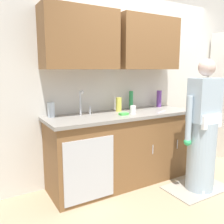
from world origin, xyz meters
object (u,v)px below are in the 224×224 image
(person_at_sink, at_px, (202,136))
(bottle_cleaner_spray, at_px, (51,110))
(bottle_dish_liquid, at_px, (159,99))
(cup_by_sink, at_px, (133,110))
(sink, at_px, (88,118))
(bottle_water_short, at_px, (131,100))
(sponge, at_px, (124,114))
(knife_on_counter, at_px, (161,112))
(bottle_water_tall, at_px, (119,104))

(person_at_sink, bearing_deg, bottle_cleaner_spray, 151.08)
(bottle_cleaner_spray, bearing_deg, bottle_dish_liquid, -0.91)
(person_at_sink, distance_m, cup_by_sink, 0.91)
(sink, height_order, bottle_water_short, sink)
(bottle_cleaner_spray, height_order, sponge, bottle_cleaner_spray)
(bottle_cleaner_spray, relative_size, cup_by_sink, 1.80)
(bottle_cleaner_spray, relative_size, knife_on_counter, 0.74)
(person_at_sink, relative_size, bottle_water_tall, 8.68)
(sink, relative_size, bottle_water_short, 1.94)
(bottle_dish_liquid, distance_m, cup_by_sink, 0.72)
(bottle_water_tall, distance_m, cup_by_sink, 0.25)
(bottle_water_tall, distance_m, bottle_cleaner_spray, 0.91)
(knife_on_counter, bearing_deg, person_at_sink, 92.66)
(bottle_water_short, relative_size, bottle_dish_liquid, 1.05)
(person_at_sink, bearing_deg, bottle_water_short, 116.38)
(bottle_cleaner_spray, relative_size, sponge, 1.62)
(person_at_sink, relative_size, sponge, 14.73)
(bottle_water_short, distance_m, knife_on_counter, 0.48)
(cup_by_sink, bearing_deg, person_at_sink, -43.60)
(person_at_sink, bearing_deg, sponge, 144.21)
(knife_on_counter, bearing_deg, sponge, -31.47)
(bottle_water_short, bearing_deg, person_at_sink, -63.62)
(cup_by_sink, xyz_separation_m, sponge, (-0.16, -0.03, -0.03))
(bottle_water_short, xyz_separation_m, bottle_dish_liquid, (0.48, -0.04, -0.01))
(bottle_dish_liquid, height_order, cup_by_sink, bottle_dish_liquid)
(bottle_water_short, xyz_separation_m, knife_on_counter, (0.21, -0.41, -0.13))
(person_at_sink, xyz_separation_m, bottle_cleaner_spray, (-1.60, 0.88, 0.34))
(bottle_dish_liquid, relative_size, knife_on_counter, 1.02)
(person_at_sink, distance_m, sponge, 1.00)
(bottle_cleaner_spray, xyz_separation_m, knife_on_counter, (1.36, -0.40, -0.09))
(sink, distance_m, bottle_water_tall, 0.54)
(bottle_cleaner_spray, bearing_deg, knife_on_counter, -16.27)
(sink, distance_m, person_at_sink, 1.41)
(sink, xyz_separation_m, bottle_cleaner_spray, (-0.39, 0.19, 0.10))
(person_at_sink, xyz_separation_m, bottle_dish_liquid, (0.04, 0.86, 0.37))
(bottle_cleaner_spray, bearing_deg, cup_by_sink, -16.54)
(sponge, bearing_deg, bottle_cleaner_spray, 158.66)
(cup_by_sink, xyz_separation_m, knife_on_counter, (0.39, -0.11, -0.05))
(knife_on_counter, bearing_deg, bottle_cleaner_spray, -39.53)
(bottle_water_short, height_order, bottle_water_tall, bottle_water_short)
(bottle_dish_liquid, bearing_deg, bottle_water_tall, -177.67)
(sink, height_order, knife_on_counter, sink)
(bottle_dish_liquid, distance_m, bottle_water_tall, 0.73)
(sink, distance_m, sponge, 0.44)
(bottle_water_tall, distance_m, knife_on_counter, 0.58)
(sink, bearing_deg, person_at_sink, -29.66)
(bottle_cleaner_spray, bearing_deg, sink, -26.56)
(bottle_dish_liquid, bearing_deg, sponge, -160.44)
(bottle_water_tall, bearing_deg, person_at_sink, -50.03)
(bottle_water_short, relative_size, sponge, 2.35)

